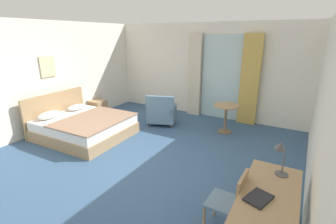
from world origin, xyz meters
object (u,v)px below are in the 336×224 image
at_px(desk_lamp, 281,151).
at_px(armchair_by_window, 162,113).
at_px(writing_desk, 269,200).
at_px(desk_chair, 231,200).
at_px(framed_picture, 48,67).
at_px(round_cafe_table, 226,112).
at_px(bed, 83,126).
at_px(nightstand, 98,108).
at_px(closed_book, 258,198).

distance_m(desk_lamp, armchair_by_window, 4.11).
distance_m(writing_desk, armchair_by_window, 4.39).
distance_m(writing_desk, desk_chair, 0.45).
height_order(desk_chair, desk_lamp, desk_lamp).
height_order(desk_lamp, armchair_by_window, desk_lamp).
relative_size(armchair_by_window, framed_picture, 1.83).
distance_m(armchair_by_window, round_cafe_table, 1.78).
xyz_separation_m(desk_lamp, armchair_by_window, (-3.27, 2.39, -0.71)).
height_order(bed, nightstand, bed).
bearing_deg(framed_picture, bed, -0.23).
distance_m(nightstand, framed_picture, 1.97).
bearing_deg(desk_chair, round_cafe_table, 108.55).
height_order(writing_desk, framed_picture, framed_picture).
bearing_deg(armchair_by_window, nightstand, -170.90).
height_order(desk_lamp, round_cafe_table, desk_lamp).
relative_size(desk_chair, armchair_by_window, 0.93).
bearing_deg(bed, round_cafe_table, 34.50).
relative_size(writing_desk, armchair_by_window, 1.50).
bearing_deg(closed_book, nightstand, 170.40).
relative_size(desk_chair, closed_book, 2.95).
height_order(nightstand, framed_picture, framed_picture).
height_order(nightstand, round_cafe_table, round_cafe_table).
distance_m(writing_desk, round_cafe_table, 3.64).
relative_size(writing_desk, closed_book, 4.74).
height_order(bed, desk_chair, bed).
height_order(bed, armchair_by_window, bed).
xyz_separation_m(round_cafe_table, framed_picture, (-4.10, -2.05, 1.13)).
bearing_deg(desk_lamp, nightstand, 159.31).
height_order(nightstand, desk_chair, desk_chair).
bearing_deg(nightstand, round_cafe_table, 10.36).
distance_m(nightstand, round_cafe_table, 3.96).
bearing_deg(round_cafe_table, bed, -145.50).
distance_m(desk_chair, round_cafe_table, 3.47).
height_order(desk_chair, closed_book, desk_chair).
bearing_deg(bed, desk_chair, -16.78).
height_order(desk_chair, round_cafe_table, desk_chair).
distance_m(nightstand, desk_lamp, 5.85).
bearing_deg(armchair_by_window, framed_picture, -144.54).
bearing_deg(closed_book, desk_chair, 169.59).
relative_size(nightstand, round_cafe_table, 0.67).
distance_m(desk_chair, desk_lamp, 0.88).
distance_m(writing_desk, desk_lamp, 0.66).
xyz_separation_m(desk_chair, framed_picture, (-5.21, 1.24, 1.18)).
distance_m(closed_book, round_cafe_table, 3.76).
xyz_separation_m(nightstand, writing_desk, (5.41, -2.59, 0.42)).
bearing_deg(bed, desk_lamp, -8.78).
height_order(desk_lamp, framed_picture, framed_picture).
xyz_separation_m(writing_desk, framed_picture, (-5.62, 1.24, 1.00)).
xyz_separation_m(writing_desk, round_cafe_table, (-1.52, 3.30, -0.13)).
relative_size(writing_desk, desk_lamp, 3.28).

